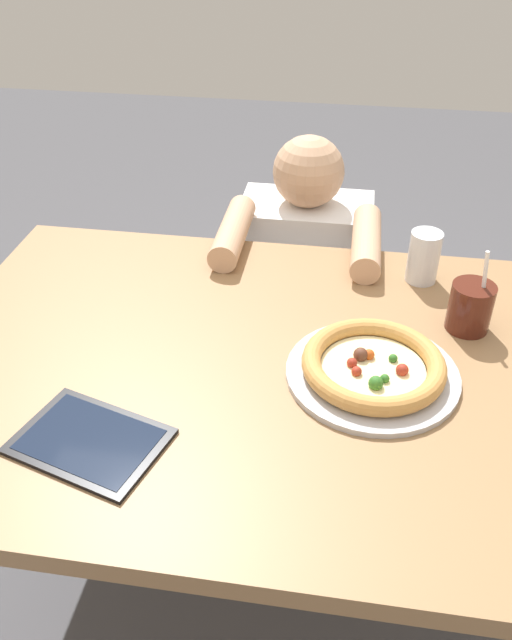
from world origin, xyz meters
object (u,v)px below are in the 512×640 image
Objects in this scene: water_cup_clear at (424,256)px; diner_seated at (302,304)px; tablet at (90,441)px; pizza_near at (373,367)px; drink_cup_colored at (470,307)px.

diner_seated reaches higher than water_cup_clear.
water_cup_clear reaches higher than tablet.
water_cup_clear is at bearing 46.92° from tablet.
diner_seated is at bearing 105.28° from pizza_near.
pizza_near is at bearing -135.44° from drink_cup_colored.
drink_cup_colored is at bearing 44.56° from pizza_near.
pizza_near is 0.52m from tablet.
pizza_near is 0.78m from diner_seated.
diner_seated is (0.28, 0.92, -0.31)m from tablet.
tablet is (-0.46, -0.24, -0.02)m from pizza_near.
water_cup_clear is 0.57m from diner_seated.
water_cup_clear reaches higher than pizza_near.
drink_cup_colored is 0.78m from tablet.
drink_cup_colored reaches higher than water_cup_clear.
tablet is at bearing -146.55° from drink_cup_colored.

